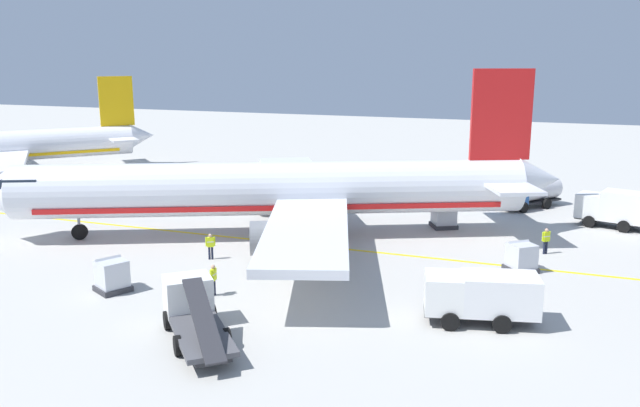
{
  "coord_description": "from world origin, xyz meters",
  "views": [
    {
      "loc": [
        -14.39,
        -3.09,
        12.88
      ],
      "look_at": [
        27.69,
        12.24,
        2.68
      ],
      "focal_mm": 36.87,
      "sensor_mm": 36.0,
      "label": 1
    }
  ],
  "objects_px": {
    "cargo_container_mid": "(521,257)",
    "crew_marshaller": "(210,244)",
    "service_truck_pushback": "(529,192)",
    "crew_loader_left": "(213,277)",
    "service_truck_fuel": "(193,310)",
    "service_truck_baggage": "(617,208)",
    "cargo_container_far": "(112,276)",
    "crew_loader_right": "(546,239)",
    "cargo_container_near": "(444,215)",
    "airliner_foreground": "(280,190)",
    "service_truck_catering": "(481,295)"
  },
  "relations": [
    {
      "from": "cargo_container_mid",
      "to": "crew_marshaller",
      "type": "bearing_deg",
      "value": 102.99
    },
    {
      "from": "service_truck_pushback",
      "to": "crew_loader_left",
      "type": "bearing_deg",
      "value": 151.61
    },
    {
      "from": "service_truck_fuel",
      "to": "service_truck_baggage",
      "type": "xyz_separation_m",
      "value": [
        27.92,
        -20.09,
        0.4
      ]
    },
    {
      "from": "cargo_container_far",
      "to": "crew_loader_right",
      "type": "xyz_separation_m",
      "value": [
        15.58,
        -22.46,
        0.14
      ]
    },
    {
      "from": "cargo_container_mid",
      "to": "service_truck_baggage",
      "type": "bearing_deg",
      "value": -25.03
    },
    {
      "from": "service_truck_fuel",
      "to": "cargo_container_near",
      "type": "bearing_deg",
      "value": -18.38
    },
    {
      "from": "airliner_foreground",
      "to": "cargo_container_mid",
      "type": "distance_m",
      "value": 17.26
    },
    {
      "from": "cargo_container_mid",
      "to": "crew_loader_right",
      "type": "bearing_deg",
      "value": -17.19
    },
    {
      "from": "service_truck_baggage",
      "to": "crew_loader_right",
      "type": "height_order",
      "value": "service_truck_baggage"
    },
    {
      "from": "service_truck_baggage",
      "to": "service_truck_pushback",
      "type": "bearing_deg",
      "value": 54.81
    },
    {
      "from": "service_truck_pushback",
      "to": "cargo_container_near",
      "type": "bearing_deg",
      "value": 147.89
    },
    {
      "from": "airliner_foreground",
      "to": "service_truck_fuel",
      "type": "distance_m",
      "value": 17.55
    },
    {
      "from": "service_truck_baggage",
      "to": "cargo_container_near",
      "type": "xyz_separation_m",
      "value": [
        -4.38,
        12.27,
        -0.56
      ]
    },
    {
      "from": "cargo_container_mid",
      "to": "cargo_container_far",
      "type": "relative_size",
      "value": 1.01
    },
    {
      "from": "airliner_foreground",
      "to": "crew_loader_right",
      "type": "bearing_deg",
      "value": -84.21
    },
    {
      "from": "airliner_foreground",
      "to": "crew_marshaller",
      "type": "distance_m",
      "value": 7.42
    },
    {
      "from": "service_truck_fuel",
      "to": "service_truck_baggage",
      "type": "bearing_deg",
      "value": -35.74
    },
    {
      "from": "cargo_container_far",
      "to": "crew_loader_left",
      "type": "relative_size",
      "value": 1.29
    },
    {
      "from": "cargo_container_near",
      "to": "crew_loader_right",
      "type": "xyz_separation_m",
      "value": [
        -4.53,
        -7.44,
        0.03
      ]
    },
    {
      "from": "airliner_foreground",
      "to": "crew_loader_right",
      "type": "distance_m",
      "value": 18.47
    },
    {
      "from": "cargo_container_near",
      "to": "crew_marshaller",
      "type": "distance_m",
      "value": 18.28
    },
    {
      "from": "cargo_container_mid",
      "to": "crew_marshaller",
      "type": "height_order",
      "value": "cargo_container_mid"
    },
    {
      "from": "cargo_container_mid",
      "to": "airliner_foreground",
      "type": "bearing_deg",
      "value": 81.93
    },
    {
      "from": "service_truck_catering",
      "to": "crew_loader_right",
      "type": "xyz_separation_m",
      "value": [
        13.15,
        -2.7,
        -0.41
      ]
    },
    {
      "from": "airliner_foreground",
      "to": "service_truck_catering",
      "type": "bearing_deg",
      "value": -126.05
    },
    {
      "from": "service_truck_pushback",
      "to": "service_truck_baggage",
      "type": "bearing_deg",
      "value": -125.19
    },
    {
      "from": "cargo_container_mid",
      "to": "crew_marshaller",
      "type": "distance_m",
      "value": 19.35
    },
    {
      "from": "service_truck_pushback",
      "to": "cargo_container_mid",
      "type": "bearing_deg",
      "value": -178.54
    },
    {
      "from": "service_truck_catering",
      "to": "crew_loader_left",
      "type": "xyz_separation_m",
      "value": [
        -1.12,
        14.11,
        -0.4
      ]
    },
    {
      "from": "crew_marshaller",
      "to": "service_truck_baggage",
      "type": "bearing_deg",
      "value": -54.99
    },
    {
      "from": "crew_marshaller",
      "to": "service_truck_pushback",
      "type": "bearing_deg",
      "value": -39.7
    },
    {
      "from": "cargo_container_far",
      "to": "crew_loader_right",
      "type": "relative_size",
      "value": 1.3
    },
    {
      "from": "crew_loader_left",
      "to": "service_truck_catering",
      "type": "bearing_deg",
      "value": -85.44
    },
    {
      "from": "service_truck_baggage",
      "to": "crew_loader_right",
      "type": "relative_size",
      "value": 3.39
    },
    {
      "from": "service_truck_baggage",
      "to": "service_truck_catering",
      "type": "distance_m",
      "value": 23.31
    },
    {
      "from": "service_truck_baggage",
      "to": "service_truck_pushback",
      "type": "xyz_separation_m",
      "value": [
        4.65,
        6.6,
        -0.16
      ]
    },
    {
      "from": "cargo_container_mid",
      "to": "crew_loader_right",
      "type": "height_order",
      "value": "cargo_container_mid"
    },
    {
      "from": "crew_marshaller",
      "to": "crew_loader_left",
      "type": "relative_size",
      "value": 0.97
    },
    {
      "from": "service_truck_pushback",
      "to": "service_truck_catering",
      "type": "bearing_deg",
      "value": 178.0
    },
    {
      "from": "service_truck_baggage",
      "to": "crew_marshaller",
      "type": "relative_size",
      "value": 3.48
    },
    {
      "from": "crew_loader_right",
      "to": "service_truck_fuel",
      "type": "bearing_deg",
      "value": 141.24
    },
    {
      "from": "service_truck_fuel",
      "to": "service_truck_pushback",
      "type": "distance_m",
      "value": 35.25
    },
    {
      "from": "service_truck_baggage",
      "to": "crew_marshaller",
      "type": "xyz_separation_m",
      "value": [
        -17.51,
        25.0,
        -0.56
      ]
    },
    {
      "from": "service_truck_fuel",
      "to": "service_truck_catering",
      "type": "relative_size",
      "value": 1.11
    },
    {
      "from": "cargo_container_near",
      "to": "cargo_container_mid",
      "type": "distance_m",
      "value": 10.7
    },
    {
      "from": "service_truck_fuel",
      "to": "cargo_container_far",
      "type": "distance_m",
      "value": 7.98
    },
    {
      "from": "service_truck_pushback",
      "to": "crew_loader_left",
      "type": "height_order",
      "value": "service_truck_pushback"
    },
    {
      "from": "service_truck_catering",
      "to": "service_truck_pushback",
      "type": "bearing_deg",
      "value": -2.0
    },
    {
      "from": "cargo_container_near",
      "to": "crew_loader_left",
      "type": "relative_size",
      "value": 1.37
    },
    {
      "from": "airliner_foreground",
      "to": "cargo_container_far",
      "type": "height_order",
      "value": "airliner_foreground"
    }
  ]
}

